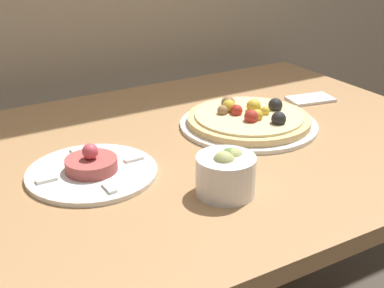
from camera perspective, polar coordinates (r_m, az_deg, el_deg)
name	(u,v)px	position (r m, az deg, el deg)	size (l,w,h in m)	color
dining_table	(164,189)	(1.20, -3.03, -4.87)	(1.42, 0.89, 0.77)	#AD7F51
pizza_plate	(249,120)	(1.29, 6.08, 2.58)	(0.33, 0.33, 0.06)	white
tartare_plate	(92,170)	(1.07, -10.65, -2.70)	(0.26, 0.26, 0.07)	white
small_bowl	(226,173)	(0.98, 3.65, -3.09)	(0.11, 0.11, 0.09)	white
napkin	(310,99)	(1.50, 12.53, 4.70)	(0.13, 0.09, 0.01)	white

